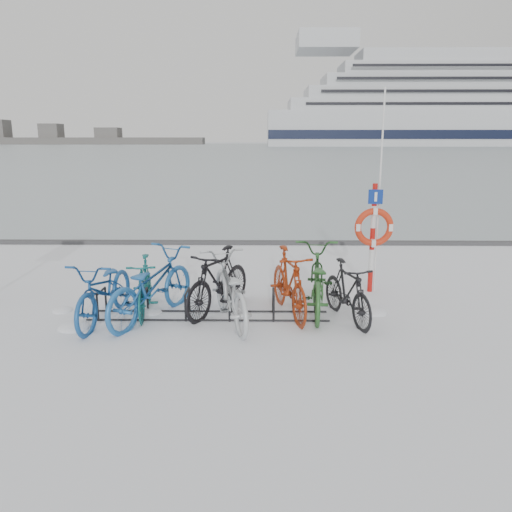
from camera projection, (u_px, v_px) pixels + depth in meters
ground at (209, 317)px, 8.39m from camera, size 900.00×900.00×0.00m
ice_sheet at (260, 148)px, 159.23m from camera, size 400.00×298.00×0.02m
quay_edge at (231, 243)px, 14.12m from camera, size 400.00×0.25×0.10m
bike_rack at (209, 306)px, 8.34m from camera, size 4.00×0.48×0.46m
lifebuoy_station at (374, 227)px, 9.42m from camera, size 0.74×0.22×3.83m
cruise_ferry at (462, 110)px, 194.97m from camera, size 154.05×29.02×50.62m
shoreline at (29, 139)px, 262.31m from camera, size 180.00×12.00×9.50m
bike_0 at (105, 288)px, 8.14m from camera, size 0.94×2.14×1.09m
bike_1 at (144, 284)px, 8.49m from camera, size 0.65×1.70×1.00m
bike_2 at (151, 283)px, 8.22m from camera, size 1.63×2.38×1.18m
bike_3 at (218, 279)px, 8.53m from camera, size 1.37×1.93×1.14m
bike_4 at (229, 288)px, 8.07m from camera, size 1.32×2.27×1.12m
bike_5 at (289, 281)px, 8.40m from camera, size 0.97×2.00×1.16m
bike_6 at (316, 278)px, 8.61m from camera, size 0.96×2.25×1.15m
bike_7 at (347, 290)px, 8.16m from camera, size 0.94×1.75×1.01m
snow_drifts at (188, 317)px, 8.39m from camera, size 5.80×1.31×0.17m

